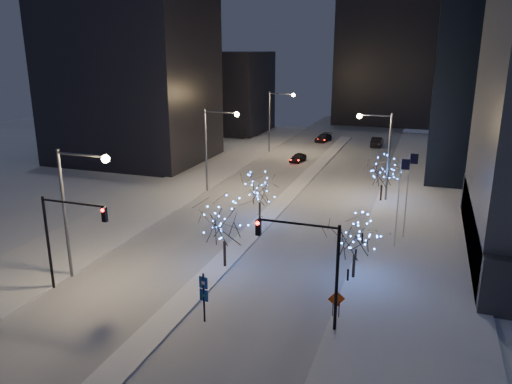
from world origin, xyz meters
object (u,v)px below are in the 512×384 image
at_px(traffic_signal_east, 312,257).
at_px(street_lamp_w_near, 75,197).
at_px(street_lamp_east, 381,145).
at_px(holiday_tree_median_near, 224,222).
at_px(car_near, 298,158).
at_px(street_lamp_w_far, 276,113).
at_px(wayfinding_sign, 204,292).
at_px(car_mid, 377,142).
at_px(car_far, 323,138).
at_px(traffic_signal_west, 64,230).
at_px(holiday_tree_plaza_near, 355,237).
at_px(street_lamp_w_mid, 214,139).
at_px(holiday_tree_median_far, 260,189).
at_px(construction_sign, 336,301).
at_px(holiday_tree_plaza_far, 383,172).

bearing_deg(traffic_signal_east, street_lamp_w_near, 176.79).
bearing_deg(street_lamp_east, holiday_tree_median_near, -112.96).
height_order(traffic_signal_east, car_near, traffic_signal_east).
xyz_separation_m(street_lamp_w_far, wayfinding_sign, (11.35, -52.62, -4.42)).
bearing_deg(street_lamp_east, car_near, 129.97).
bearing_deg(car_mid, car_far, -6.97).
bearing_deg(traffic_signal_west, holiday_tree_plaza_near, 24.74).
relative_size(car_mid, wayfinding_sign, 1.48).
bearing_deg(street_lamp_w_mid, holiday_tree_plaza_near, -43.23).
bearing_deg(street_lamp_w_far, wayfinding_sign, -77.83).
height_order(car_far, holiday_tree_median_far, holiday_tree_median_far).
bearing_deg(construction_sign, wayfinding_sign, -179.67).
bearing_deg(street_lamp_w_near, wayfinding_sign, -13.00).
bearing_deg(wayfinding_sign, car_near, 107.85).
distance_m(street_lamp_w_far, car_mid, 19.82).
distance_m(traffic_signal_west, car_mid, 64.86).
bearing_deg(wayfinding_sign, car_mid, 96.87).
bearing_deg(holiday_tree_plaza_near, street_lamp_w_near, -160.92).
height_order(car_mid, car_far, car_mid).
bearing_deg(car_mid, traffic_signal_west, 77.76).
xyz_separation_m(street_lamp_w_far, construction_sign, (19.24, -49.51, -5.24)).
distance_m(street_lamp_east, wayfinding_sign, 31.87).
xyz_separation_m(traffic_signal_east, car_far, (-12.29, 63.39, -4.06)).
bearing_deg(street_lamp_w_far, holiday_tree_median_far, -75.65).
distance_m(traffic_signal_west, holiday_tree_plaza_far, 35.13).
distance_m(street_lamp_w_far, holiday_tree_plaza_far, 29.84).
bearing_deg(traffic_signal_west, street_lamp_w_near, 103.96).
relative_size(holiday_tree_median_near, wayfinding_sign, 1.69).
relative_size(street_lamp_w_mid, street_lamp_east, 1.00).
distance_m(street_lamp_w_far, street_lamp_east, 29.08).
xyz_separation_m(holiday_tree_median_near, holiday_tree_plaza_near, (10.00, 1.34, -0.50)).
bearing_deg(construction_sign, holiday_tree_plaza_far, 68.41).
xyz_separation_m(street_lamp_w_mid, construction_sign, (19.24, -24.51, -5.24)).
distance_m(street_lamp_w_far, holiday_tree_plaza_near, 47.54).
distance_m(street_lamp_east, holiday_tree_plaza_near, 21.50).
height_order(holiday_tree_median_far, construction_sign, holiday_tree_median_far).
height_order(car_mid, construction_sign, construction_sign).
bearing_deg(car_mid, holiday_tree_plaza_near, 95.31).
distance_m(street_lamp_w_far, holiday_tree_median_far, 34.19).
bearing_deg(wayfinding_sign, holiday_tree_median_near, 114.02).
bearing_deg(traffic_signal_east, holiday_tree_plaza_near, 78.59).
distance_m(street_lamp_east, car_near, 22.01).
relative_size(street_lamp_w_mid, holiday_tree_plaza_near, 2.01).
distance_m(car_mid, car_far, 10.01).
bearing_deg(street_lamp_east, street_lamp_w_mid, -171.04).
bearing_deg(holiday_tree_median_near, wayfinding_sign, -76.58).
bearing_deg(car_near, street_lamp_w_near, -87.13).
height_order(street_lamp_w_near, traffic_signal_west, street_lamp_w_near).
bearing_deg(holiday_tree_median_far, street_lamp_w_far, 104.35).
distance_m(car_mid, construction_sign, 60.61).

